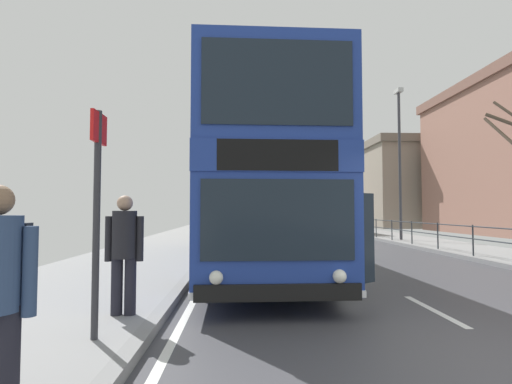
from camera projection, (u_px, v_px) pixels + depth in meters
ground at (495, 378)px, 3.66m from camera, size 15.80×140.00×0.20m
double_decker_bus_main at (255, 187)px, 11.31m from camera, size 3.42×11.66×4.38m
background_bus_far_lane at (317, 210)px, 29.74m from camera, size 2.90×10.98×2.99m
pedestrian_railing_far_kerb at (412, 228)px, 17.19m from camera, size 0.05×27.19×1.00m
pedestrian_companion at (124, 247)px, 5.53m from camera, size 0.54×0.35×1.69m
bus_stop_sign_near at (97, 197)px, 4.53m from camera, size 0.08×0.44×2.64m
street_lamp_far_side at (400, 152)px, 19.96m from camera, size 0.28×0.60×7.74m
bare_tree_far_00 at (333, 196)px, 36.77m from camera, size 3.42×2.12×5.87m
background_building_00 at (407, 187)px, 42.71m from camera, size 12.06×17.49×8.40m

